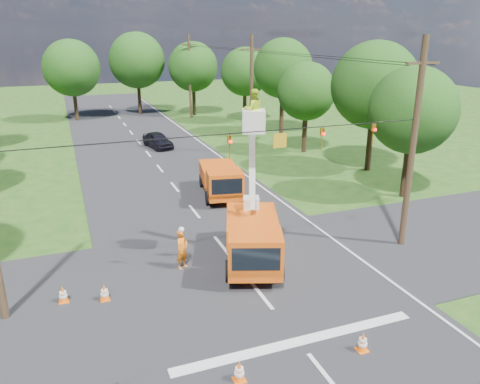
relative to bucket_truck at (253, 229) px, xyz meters
name	(u,v)px	position (x,y,z in m)	size (l,w,h in m)	color
ground	(160,169)	(-0.83, 17.06, -1.66)	(140.00, 140.00, 0.00)	#204A16
road_main	(160,169)	(-0.83, 17.06, -1.66)	(12.00, 100.00, 0.06)	black
road_cross	(243,274)	(-0.83, -0.94, -1.66)	(56.00, 10.00, 0.07)	black
stop_bar	(298,343)	(-0.83, -6.14, -1.66)	(9.00, 0.45, 0.02)	silver
edge_line	(227,162)	(4.77, 17.06, -1.66)	(0.12, 90.00, 0.02)	silver
bucket_truck	(253,229)	(0.00, 0.00, 0.00)	(4.19, 6.51, 7.83)	#ED4210
second_truck	(221,179)	(1.60, 9.32, -0.53)	(3.14, 6.06, 2.16)	#ED4210
ground_worker	(182,249)	(-3.19, 0.54, -0.73)	(0.68, 0.44, 1.85)	orange
distant_car	(158,140)	(0.49, 24.27, -0.94)	(1.70, 4.23, 1.44)	black
traffic_cone_0	(239,371)	(-3.38, -7.16, -1.30)	(0.38, 0.38, 0.71)	#FF620D
traffic_cone_1	(363,342)	(0.94, -7.29, -1.30)	(0.38, 0.38, 0.71)	#FF620D
traffic_cone_2	(237,221)	(0.79, 4.12, -1.30)	(0.38, 0.38, 0.71)	#FF620D
traffic_cone_3	(230,200)	(1.49, 7.31, -1.30)	(0.38, 0.38, 0.71)	#FF620D
traffic_cone_4	(104,292)	(-6.74, -1.02, -1.30)	(0.38, 0.38, 0.71)	#FF620D
traffic_cone_5	(63,294)	(-8.27, -0.59, -1.30)	(0.38, 0.38, 0.71)	#FF620D
traffic_cone_6	(237,169)	(4.40, 13.80, -1.30)	(0.38, 0.38, 0.71)	#FF620D
pole_right_near	(413,145)	(7.67, -0.94, 3.45)	(1.80, 0.30, 10.00)	#4C3823
pole_right_mid	(251,95)	(7.67, 19.06, 3.45)	(1.80, 0.30, 10.00)	#4C3823
pole_right_far	(190,76)	(7.67, 39.06, 3.45)	(1.80, 0.30, 10.00)	#4C3823
signal_span	(294,139)	(1.40, -0.94, 4.22)	(18.00, 0.29, 1.07)	black
tree_right_a	(413,110)	(12.67, 5.06, 3.91)	(5.40, 5.40, 8.28)	#382616
tree_right_b	(375,85)	(14.17, 11.06, 4.78)	(6.40, 6.40, 9.65)	#382616
tree_right_c	(306,92)	(12.37, 18.06, 3.66)	(5.00, 5.00, 7.83)	#382616
tree_right_d	(283,69)	(13.97, 26.06, 5.02)	(6.00, 6.00, 9.70)	#382616
tree_right_e	(245,72)	(12.97, 34.06, 4.15)	(5.60, 5.60, 8.63)	#382616
tree_far_a	(71,68)	(-5.83, 42.06, 4.53)	(6.60, 6.60, 9.50)	#382616
tree_far_b	(137,60)	(2.17, 44.06, 5.15)	(7.00, 7.00, 10.32)	#382616
tree_far_c	(193,67)	(8.67, 41.06, 4.41)	(6.20, 6.20, 9.18)	#382616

